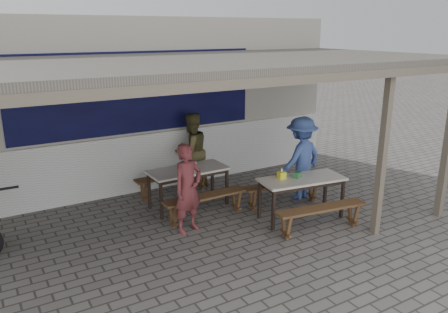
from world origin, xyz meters
name	(u,v)px	position (x,y,z in m)	size (l,w,h in m)	color
ground	(225,245)	(0.00, 0.00, 0.00)	(60.00, 60.00, 0.00)	#67635E
back_wall	(140,104)	(0.00, 3.58, 1.72)	(9.00, 1.28, 3.50)	#B6B0A4
warung_roof	(197,65)	(0.02, 0.90, 2.71)	(9.00, 4.21, 2.81)	#5B564E
table_left	(188,173)	(0.20, 1.69, 0.67)	(1.48, 0.70, 0.75)	silver
bench_left_street	(206,201)	(0.21, 1.02, 0.34)	(1.58, 0.30, 0.45)	brown
bench_left_wall	(173,179)	(0.19, 2.37, 0.34)	(1.58, 0.30, 0.45)	brown
table_right	(302,182)	(1.68, 0.20, 0.67)	(1.58, 0.86, 0.75)	silver
bench_right_street	(321,213)	(1.59, -0.41, 0.34)	(1.63, 0.52, 0.45)	brown
bench_right_wall	(283,188)	(1.78, 0.82, 0.34)	(1.63, 0.52, 0.45)	brown
patron_street_side	(188,189)	(-0.27, 0.75, 0.75)	(0.55, 0.36, 1.51)	maroon
patron_wall_side	(192,151)	(0.73, 2.60, 0.80)	(0.78, 0.61, 1.61)	brown
patron_right_table	(301,158)	(2.33, 0.99, 0.82)	(1.06, 0.61, 1.64)	#445FAB
tissue_box	(282,175)	(1.37, 0.38, 0.81)	(0.12, 0.12, 0.12)	yellow
donation_box	(297,175)	(1.64, 0.27, 0.80)	(0.15, 0.10, 0.10)	#306C3C
condiment_jar	(194,164)	(0.36, 1.75, 0.80)	(0.09, 0.09, 0.10)	white
condiment_bowl	(185,168)	(0.14, 1.72, 0.77)	(0.20, 0.20, 0.05)	white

